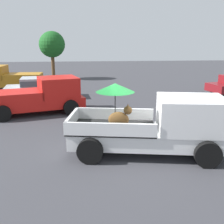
% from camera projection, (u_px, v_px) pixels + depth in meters
% --- Properties ---
extents(ground_plane, '(80.00, 80.00, 0.00)m').
position_uv_depth(ground_plane, '(146.00, 152.00, 9.38)').
color(ground_plane, '#38383D').
extents(pickup_truck_main, '(5.30, 2.96, 2.33)m').
position_uv_depth(pickup_truck_main, '(161.00, 125.00, 9.10)').
color(pickup_truck_main, black).
rests_on(pickup_truck_main, ground).
extents(pickup_truck_red, '(4.84, 2.26, 1.80)m').
position_uv_depth(pickup_truck_red, '(7.00, 78.00, 20.80)').
color(pickup_truck_red, black).
rests_on(pickup_truck_red, ground).
extents(pickup_truck_far, '(5.11, 3.18, 1.80)m').
position_uv_depth(pickup_truck_far, '(39.00, 96.00, 14.18)').
color(pickup_truck_far, black).
rests_on(pickup_truck_far, ground).
extents(parked_sedan_near, '(4.45, 2.30, 1.33)m').
position_uv_depth(parked_sedan_near, '(40.00, 87.00, 17.84)').
color(parked_sedan_near, black).
rests_on(parked_sedan_near, ground).
extents(tree_by_lot, '(2.40, 2.40, 4.43)m').
position_uv_depth(tree_by_lot, '(52.00, 45.00, 25.82)').
color(tree_by_lot, brown).
rests_on(tree_by_lot, ground).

